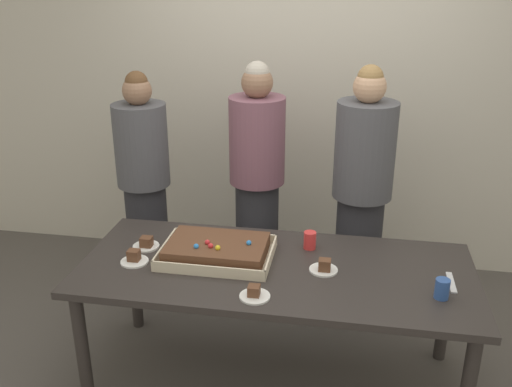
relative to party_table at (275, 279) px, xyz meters
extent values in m
plane|color=#4C4742|center=(0.00, 0.00, -0.66)|extent=(12.00, 12.00, 0.00)
cube|color=beige|center=(0.00, 1.60, 0.84)|extent=(8.00, 0.12, 3.00)
cube|color=#2D2826|center=(0.00, 0.00, 0.06)|extent=(2.09, 0.90, 0.04)
cylinder|color=#2D2826|center=(-0.97, -0.37, -0.31)|extent=(0.07, 0.07, 0.70)
cylinder|color=#2D2826|center=(-0.97, 0.37, -0.31)|extent=(0.07, 0.07, 0.70)
cylinder|color=#2D2826|center=(0.97, 0.37, -0.31)|extent=(0.07, 0.07, 0.70)
cube|color=beige|center=(-0.33, 0.04, 0.08)|extent=(0.60, 0.42, 0.01)
cube|color=beige|center=(-0.33, -0.16, 0.11)|extent=(0.60, 0.01, 0.05)
cube|color=beige|center=(-0.33, 0.25, 0.11)|extent=(0.60, 0.01, 0.05)
cube|color=beige|center=(-0.63, 0.04, 0.11)|extent=(0.01, 0.42, 0.05)
cube|color=beige|center=(-0.03, 0.04, 0.11)|extent=(0.01, 0.42, 0.05)
cube|color=brown|center=(-0.33, 0.04, 0.13)|extent=(0.53, 0.35, 0.08)
sphere|color=#2D84E0|center=(-0.15, 0.05, 0.18)|extent=(0.03, 0.03, 0.03)
sphere|color=red|center=(-0.35, -0.02, 0.18)|extent=(0.03, 0.03, 0.03)
sphere|color=#2D84E0|center=(-0.42, -0.04, 0.18)|extent=(0.03, 0.03, 0.03)
sphere|color=red|center=(-0.37, 0.02, 0.18)|extent=(0.03, 0.03, 0.03)
sphere|color=yellow|center=(-0.30, -0.04, 0.18)|extent=(0.03, 0.03, 0.03)
cylinder|color=white|center=(-0.05, -0.32, 0.08)|extent=(0.15, 0.15, 0.01)
cube|color=brown|center=(-0.06, -0.31, 0.11)|extent=(0.06, 0.06, 0.05)
cylinder|color=white|center=(-0.76, 0.09, 0.08)|extent=(0.15, 0.15, 0.01)
cube|color=brown|center=(-0.75, 0.09, 0.11)|extent=(0.06, 0.06, 0.06)
cylinder|color=white|center=(0.25, 0.00, 0.08)|extent=(0.15, 0.15, 0.01)
cube|color=brown|center=(0.26, -0.01, 0.12)|extent=(0.06, 0.05, 0.06)
cylinder|color=white|center=(-0.75, -0.09, 0.08)|extent=(0.15, 0.15, 0.01)
cube|color=brown|center=(-0.76, -0.08, 0.12)|extent=(0.06, 0.05, 0.06)
cylinder|color=red|center=(0.16, 0.24, 0.13)|extent=(0.07, 0.07, 0.10)
cylinder|color=#2D5199|center=(0.83, -0.16, 0.13)|extent=(0.07, 0.07, 0.10)
cube|color=silver|center=(0.90, -0.01, 0.08)|extent=(0.03, 0.20, 0.01)
cylinder|color=#28282D|center=(-0.26, 0.92, -0.23)|extent=(0.30, 0.30, 0.86)
cylinder|color=#7A4C5B|center=(-0.26, 0.92, 0.49)|extent=(0.37, 0.37, 0.58)
sphere|color=#8C664C|center=(-0.26, 0.92, 0.87)|extent=(0.21, 0.21, 0.21)
sphere|color=#B2A899|center=(-0.26, 0.92, 0.93)|extent=(0.16, 0.16, 0.16)
cylinder|color=#28282D|center=(0.44, 0.82, -0.24)|extent=(0.30, 0.30, 0.85)
cylinder|color=#4C4C51|center=(0.44, 0.82, 0.50)|extent=(0.38, 0.38, 0.61)
sphere|color=tan|center=(0.44, 0.82, 0.89)|extent=(0.20, 0.20, 0.20)
sphere|color=olive|center=(0.44, 0.82, 0.95)|extent=(0.16, 0.16, 0.16)
cylinder|color=#28282D|center=(-1.04, 0.84, -0.25)|extent=(0.29, 0.29, 0.83)
cylinder|color=#4C4C51|center=(-1.04, 0.84, 0.44)|extent=(0.36, 0.36, 0.56)
sphere|color=#8C664C|center=(-1.04, 0.84, 0.81)|extent=(0.19, 0.19, 0.19)
sphere|color=brown|center=(-1.04, 0.84, 0.86)|extent=(0.15, 0.15, 0.15)
camera|label=1|loc=(0.36, -2.61, 1.55)|focal=39.55mm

